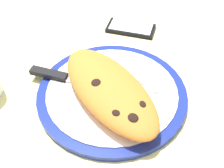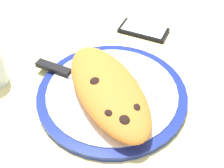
# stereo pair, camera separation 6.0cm
# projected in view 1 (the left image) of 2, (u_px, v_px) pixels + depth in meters

# --- Properties ---
(ground_plane) EXTENTS (1.50, 1.50, 0.03)m
(ground_plane) POSITION_uv_depth(u_px,v_px,m) (112.00, 100.00, 0.63)
(ground_plane) COLOR #E5D684
(plate) EXTENTS (0.32, 0.32, 0.02)m
(plate) POSITION_uv_depth(u_px,v_px,m) (112.00, 93.00, 0.62)
(plate) COLOR navy
(plate) RESTS_ON ground_plane
(calzone) EXTENTS (0.29, 0.14, 0.05)m
(calzone) POSITION_uv_depth(u_px,v_px,m) (109.00, 89.00, 0.58)
(calzone) COLOR orange
(calzone) RESTS_ON plate
(fork) EXTENTS (0.16, 0.04, 0.00)m
(fork) POSITION_uv_depth(u_px,v_px,m) (125.00, 70.00, 0.65)
(fork) COLOR silver
(fork) RESTS_ON plate
(knife) EXTENTS (0.20, 0.15, 0.01)m
(knife) POSITION_uv_depth(u_px,v_px,m) (64.00, 78.00, 0.63)
(knife) COLOR silver
(knife) RESTS_ON plate
(smartphone) EXTENTS (0.14, 0.13, 0.01)m
(smartphone) POSITION_uv_depth(u_px,v_px,m) (131.00, 28.00, 0.79)
(smartphone) COLOR black
(smartphone) RESTS_ON ground_plane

